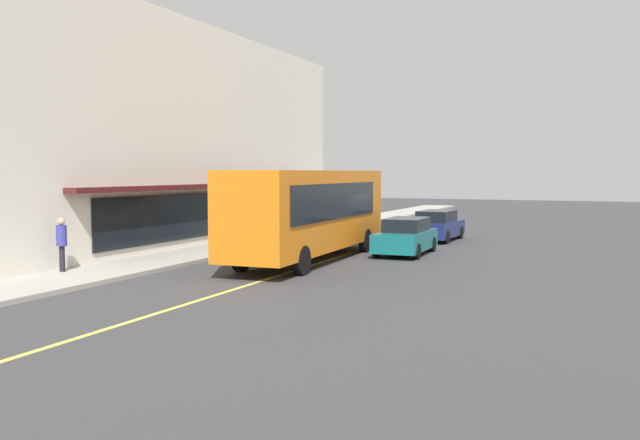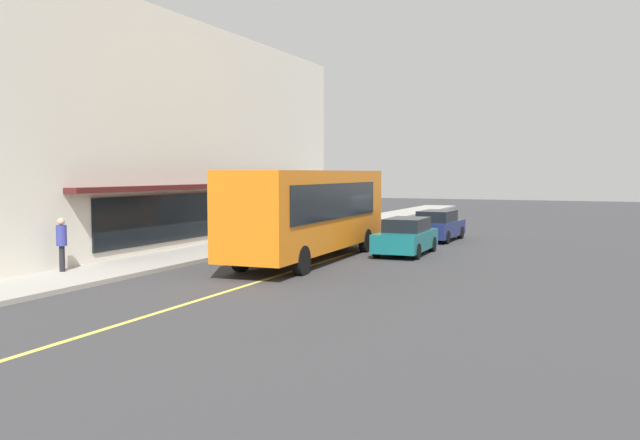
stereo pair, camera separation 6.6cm
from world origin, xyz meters
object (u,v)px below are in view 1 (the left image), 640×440
(car_teal, at_px, (406,237))
(traffic_light, at_px, (265,192))
(bus, at_px, (310,210))
(pedestrian_mid_block, at_px, (296,211))
(pedestrian_near_storefront, at_px, (62,239))
(car_navy, at_px, (437,226))
(pedestrian_at_corner, at_px, (290,212))

(car_teal, bearing_deg, traffic_light, 85.12)
(bus, distance_m, pedestrian_mid_block, 11.75)
(bus, height_order, pedestrian_near_storefront, bus)
(car_navy, bearing_deg, pedestrian_mid_block, 84.78)
(bus, xyz_separation_m, car_teal, (3.43, -2.84, -1.24))
(car_navy, distance_m, pedestrian_at_corner, 8.13)
(car_navy, xyz_separation_m, pedestrian_mid_block, (0.75, 8.26, 0.53))
(traffic_light, distance_m, pedestrian_at_corner, 5.59)
(bus, distance_m, car_teal, 4.62)
(bus, relative_size, traffic_light, 3.50)
(car_navy, height_order, pedestrian_mid_block, pedestrian_mid_block)
(car_navy, xyz_separation_m, pedestrian_near_storefront, (-16.41, 8.61, 0.48))
(car_navy, bearing_deg, bus, 164.27)
(pedestrian_at_corner, relative_size, pedestrian_near_storefront, 1.02)
(pedestrian_mid_block, relative_size, pedestrian_near_storefront, 1.04)
(pedestrian_mid_block, xyz_separation_m, pedestrian_near_storefront, (-17.17, 0.35, -0.04))
(pedestrian_mid_block, bearing_deg, car_navy, -95.22)
(bus, distance_m, pedestrian_at_corner, 10.79)
(traffic_light, xyz_separation_m, car_navy, (5.55, -6.82, -1.79))
(car_teal, relative_size, car_navy, 1.00)
(pedestrian_mid_block, height_order, pedestrian_at_corner, pedestrian_mid_block)
(car_teal, bearing_deg, car_navy, 1.38)
(traffic_light, relative_size, car_navy, 0.74)
(pedestrian_mid_block, bearing_deg, bus, -151.68)
(bus, xyz_separation_m, car_navy, (9.57, -2.70, -1.24))
(car_navy, xyz_separation_m, pedestrian_at_corner, (-0.26, 8.11, 0.51))
(car_navy, bearing_deg, pedestrian_at_corner, 91.83)
(pedestrian_near_storefront, bearing_deg, car_navy, -27.69)
(bus, height_order, pedestrian_mid_block, bus)
(bus, height_order, traffic_light, bus)
(traffic_light, distance_m, car_teal, 7.21)
(pedestrian_at_corner, bearing_deg, car_teal, -125.47)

